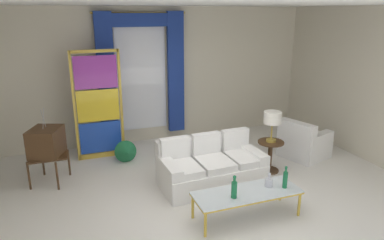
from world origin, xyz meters
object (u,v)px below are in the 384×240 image
(vintage_tv, at_px, (46,143))
(peacock_figurine, at_px, (126,153))
(bottle_crystal_tall, at_px, (269,182))
(table_lamp_brass, at_px, (272,119))
(coffee_table, at_px, (247,194))
(bottle_amber_squat, at_px, (285,179))
(stained_glass_divider, at_px, (98,108))
(armchair_white, at_px, (303,144))
(round_side_table, at_px, (270,153))
(bottle_blue_decanter, at_px, (234,189))
(couch_white_long, at_px, (210,167))

(vintage_tv, bearing_deg, peacock_figurine, 14.09)
(bottle_crystal_tall, distance_m, table_lamp_brass, 1.53)
(coffee_table, bearing_deg, bottle_crystal_tall, 5.73)
(bottle_crystal_tall, height_order, bottle_amber_squat, bottle_amber_squat)
(stained_glass_divider, bearing_deg, table_lamp_brass, -31.73)
(stained_glass_divider, bearing_deg, vintage_tv, -139.76)
(coffee_table, distance_m, table_lamp_brass, 1.82)
(bottle_crystal_tall, relative_size, armchair_white, 0.22)
(bottle_amber_squat, relative_size, peacock_figurine, 0.57)
(vintage_tv, distance_m, armchair_white, 4.93)
(peacock_figurine, height_order, table_lamp_brass, table_lamp_brass)
(coffee_table, xyz_separation_m, table_lamp_brass, (1.16, 1.23, 0.65))
(coffee_table, distance_m, stained_glass_divider, 3.54)
(vintage_tv, bearing_deg, coffee_table, -38.94)
(armchair_white, xyz_separation_m, stained_glass_divider, (-3.89, 1.42, 0.77))
(bottle_amber_squat, height_order, peacock_figurine, bottle_amber_squat)
(stained_glass_divider, xyz_separation_m, round_side_table, (2.88, -1.78, -0.70))
(bottle_blue_decanter, xyz_separation_m, table_lamp_brass, (1.42, 1.32, 0.48))
(vintage_tv, distance_m, round_side_table, 4.00)
(coffee_table, bearing_deg, round_side_table, 46.67)
(vintage_tv, xyz_separation_m, table_lamp_brass, (3.87, -0.95, 0.30))
(vintage_tv, relative_size, round_side_table, 2.26)
(stained_glass_divider, bearing_deg, bottle_amber_squat, -53.46)
(armchair_white, height_order, peacock_figurine, armchair_white)
(peacock_figurine, bearing_deg, stained_glass_divider, 131.70)
(couch_white_long, bearing_deg, stained_glass_divider, 131.93)
(bottle_blue_decanter, relative_size, bottle_crystal_tall, 1.54)
(bottle_blue_decanter, bearing_deg, stained_glass_divider, 115.23)
(bottle_amber_squat, bearing_deg, vintage_tv, 145.38)
(bottle_blue_decanter, distance_m, peacock_figurine, 2.84)
(peacock_figurine, bearing_deg, bottle_amber_squat, -54.49)
(peacock_figurine, bearing_deg, vintage_tv, -165.91)
(coffee_table, relative_size, round_side_table, 2.63)
(bottle_blue_decanter, distance_m, bottle_amber_squat, 0.83)
(bottle_crystal_tall, distance_m, peacock_figurine, 3.02)
(bottle_blue_decanter, height_order, bottle_amber_squat, bottle_amber_squat)
(bottle_crystal_tall, bearing_deg, bottle_amber_squat, -31.44)
(round_side_table, bearing_deg, vintage_tv, 166.21)
(bottle_crystal_tall, relative_size, peacock_figurine, 0.37)
(stained_glass_divider, bearing_deg, armchair_white, -20.02)
(vintage_tv, bearing_deg, table_lamp_brass, -13.79)
(bottle_blue_decanter, height_order, table_lamp_brass, table_lamp_brass)
(coffee_table, relative_size, stained_glass_divider, 0.71)
(coffee_table, xyz_separation_m, stained_glass_divider, (-1.72, 3.02, 0.68))
(armchair_white, bearing_deg, bottle_crystal_tall, -138.99)
(round_side_table, bearing_deg, armchair_white, 19.77)
(stained_glass_divider, bearing_deg, bottle_crystal_tall, -54.82)
(couch_white_long, height_order, bottle_blue_decanter, couch_white_long)
(bottle_blue_decanter, relative_size, peacock_figurine, 0.57)
(armchair_white, bearing_deg, table_lamp_brass, -160.23)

